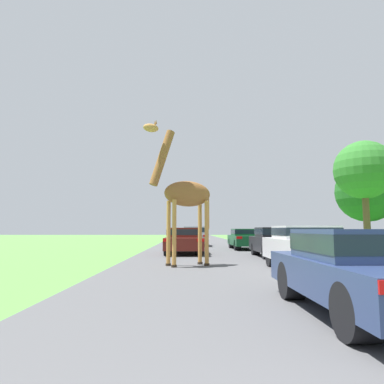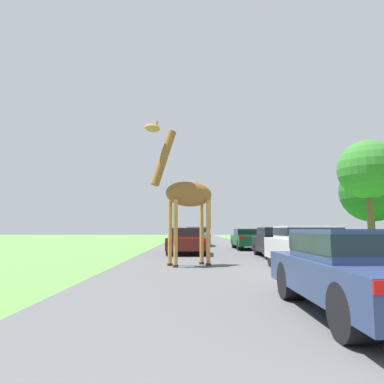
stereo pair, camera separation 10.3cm
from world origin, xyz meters
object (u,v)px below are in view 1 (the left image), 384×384
Objects in this scene: car_queue_right at (184,240)px; tree_centre_back at (364,170)px; giraffe_near_road at (184,193)px; car_lead_maroon at (364,268)px; tree_mid_field at (367,192)px; car_rear_follower at (305,246)px; car_queue_left at (194,236)px; car_far_ahead at (246,238)px; car_verge_right at (276,241)px.

car_queue_right is 14.63m from tree_centre_back.
car_queue_right is (-0.04, 6.10, -1.85)m from giraffe_near_road.
tree_centre_back is at bearing 62.05° from car_lead_maroon.
car_rear_follower is at bearing -122.28° from tree_mid_field.
giraffe_near_road is at bearing -92.62° from car_queue_left.
car_queue_right reaches higher than car_lead_maroon.
giraffe_near_road reaches higher than car_lead_maroon.
giraffe_near_road is at bearing 160.15° from car_rear_follower.
car_queue_left is 1.02× the size of car_far_ahead.
car_queue_left reaches higher than car_verge_right.
car_far_ahead is at bearing -56.08° from car_queue_left.
car_rear_follower is at bearing -124.29° from tree_centre_back.
car_queue_left reaches higher than car_queue_right.
car_verge_right is at bearing -129.54° from tree_mid_field.
car_far_ahead is 0.60× the size of tree_mid_field.
car_lead_maroon is at bearing -93.80° from car_far_ahead.
car_queue_left reaches higher than car_far_ahead.
giraffe_near_road is 15.32m from car_queue_left.
car_verge_right is at bearing 82.33° from car_lead_maroon.
car_lead_maroon is 29.84m from tree_mid_field.
car_queue_left is (0.74, 9.10, 0.05)m from car_queue_right.
giraffe_near_road is at bearing -131.40° from tree_mid_field.
car_queue_left reaches higher than car_rear_follower.
car_rear_follower is (-0.44, -5.34, 0.03)m from car_verge_right.
tree_centre_back is at bearing 55.71° from car_rear_follower.
car_rear_follower reaches higher than car_verge_right.
tree_centre_back is (8.70, 1.23, 4.75)m from car_far_ahead.
car_rear_follower is at bearing -79.16° from car_queue_left.
giraffe_near_road reaches higher than car_verge_right.
tree_centre_back is at bearing -118.61° from tree_mid_field.
tree_mid_field reaches higher than car_lead_maroon.
car_rear_follower is (3.92, -7.49, 0.03)m from car_queue_right.
tree_centre_back is (11.99, -3.67, 4.69)m from car_queue_left.
giraffe_near_road is 4.51m from car_rear_follower.
car_verge_right is (1.48, 10.97, 0.03)m from car_lead_maroon.
tree_centre_back is (12.73, 5.43, 4.73)m from car_queue_right.
tree_mid_field is (16.09, 3.84, 3.99)m from car_queue_left.
car_lead_maroon is at bearing -117.95° from tree_centre_back.
car_far_ahead is (4.04, 4.20, -0.02)m from car_queue_right.
giraffe_near_road is at bearing -137.63° from car_verge_right.
tree_centre_back is at bearing -71.97° from giraffe_near_road.
car_queue_right is at bearing -133.85° from car_far_ahead.
car_queue_right is at bearing 117.60° from car_rear_follower.
car_queue_left is at bearing 162.96° from tree_centre_back.
car_rear_follower reaches higher than car_lead_maroon.
car_far_ahead is 11.70m from car_rear_follower.
tree_mid_field is at bearing 61.86° from car_lead_maroon.
car_lead_maroon is 21.54m from tree_centre_back.
car_rear_follower reaches higher than car_queue_right.
car_verge_right is 0.56× the size of tree_mid_field.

